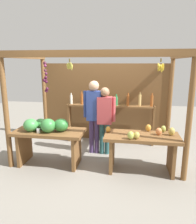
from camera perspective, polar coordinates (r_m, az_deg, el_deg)
The scene contains 7 objects.
ground_plane at distance 5.06m, azimuth 0.33°, elevation -10.81°, with size 12.00×12.00×0.00m, color gray.
market_stall at distance 5.12m, azimuth 1.04°, elevation 4.79°, with size 3.45×1.97×2.26m.
fruit_counter_left at distance 4.40m, azimuth -13.27°, elevation -5.58°, with size 1.40×0.64×0.99m.
fruit_counter_right at distance 4.16m, azimuth 11.75°, elevation -8.27°, with size 1.41×0.64×0.87m.
bottle_shelf_unit at distance 5.44m, azimuth 3.35°, elevation -0.03°, with size 2.22×0.22×1.35m.
vendor_man at distance 4.76m, azimuth -1.06°, elevation 0.44°, with size 0.48×0.23×1.67m.
vendor_woman at distance 4.73m, azimuth 1.79°, elevation -0.86°, with size 0.48×0.21×1.53m.
Camera 1 is at (0.68, -4.58, 2.04)m, focal length 34.13 mm.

